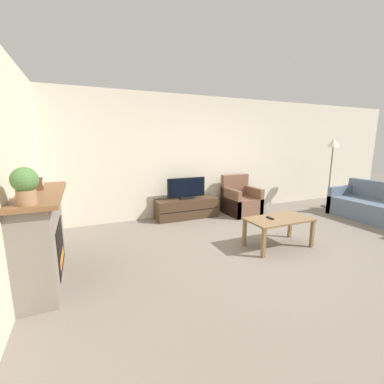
% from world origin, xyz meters
% --- Properties ---
extents(ground_plane, '(24.00, 24.00, 0.00)m').
position_xyz_m(ground_plane, '(0.00, 0.00, 0.00)').
color(ground_plane, slate).
extents(wall_back, '(12.00, 0.06, 2.70)m').
position_xyz_m(wall_back, '(0.00, 2.38, 1.35)').
color(wall_back, beige).
rests_on(wall_back, ground).
extents(wall_left, '(0.06, 12.00, 2.70)m').
position_xyz_m(wall_left, '(-3.60, 0.00, 1.35)').
color(wall_left, beige).
rests_on(wall_left, ground).
extents(fireplace, '(0.50, 1.62, 1.10)m').
position_xyz_m(fireplace, '(-3.37, 0.34, 0.56)').
color(fireplace, slate).
rests_on(fireplace, ground).
extents(mantel_vase_left, '(0.07, 0.07, 0.24)m').
position_xyz_m(mantel_vase_left, '(-3.36, -0.14, 1.22)').
color(mantel_vase_left, '#385670').
rests_on(mantel_vase_left, fireplace).
extents(mantel_clock, '(0.08, 0.11, 0.15)m').
position_xyz_m(mantel_clock, '(-3.36, 0.51, 1.18)').
color(mantel_clock, brown).
rests_on(mantel_clock, fireplace).
extents(potted_plant, '(0.23, 0.23, 0.35)m').
position_xyz_m(potted_plant, '(-3.36, -0.34, 1.30)').
color(potted_plant, '#936B4C').
rests_on(potted_plant, fireplace).
extents(tv_stand, '(1.39, 0.47, 0.43)m').
position_xyz_m(tv_stand, '(-0.77, 2.08, 0.22)').
color(tv_stand, '#422D1E').
rests_on(tv_stand, ground).
extents(tv, '(0.88, 0.18, 0.47)m').
position_xyz_m(tv, '(-0.77, 2.08, 0.65)').
color(tv, black).
rests_on(tv, tv_stand).
extents(armchair, '(0.70, 0.76, 0.90)m').
position_xyz_m(armchair, '(0.53, 1.88, 0.29)').
color(armchair, brown).
rests_on(armchair, ground).
extents(coffee_table, '(1.05, 0.56, 0.47)m').
position_xyz_m(coffee_table, '(-0.02, -0.01, 0.41)').
color(coffee_table, brown).
rests_on(coffee_table, ground).
extents(remote, '(0.05, 0.15, 0.02)m').
position_xyz_m(remote, '(-0.16, 0.03, 0.48)').
color(remote, black).
rests_on(remote, coffee_table).
extents(floor_lamp, '(0.30, 0.30, 1.77)m').
position_xyz_m(floor_lamp, '(3.01, 1.52, 1.51)').
color(floor_lamp, black).
rests_on(floor_lamp, ground).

